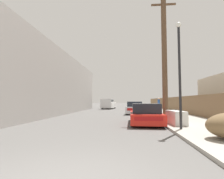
% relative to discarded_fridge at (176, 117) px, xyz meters
% --- Properties ---
extents(sidewalk_curb, '(4.20, 63.00, 0.12)m').
position_rel_discarded_fridge_xyz_m(sidewalk_curb, '(1.41, 16.03, -0.44)').
color(sidewalk_curb, '#9E998E').
rests_on(sidewalk_curb, ground).
extents(discarded_fridge, '(0.80, 1.87, 0.79)m').
position_rel_discarded_fridge_xyz_m(discarded_fridge, '(0.00, 0.00, 0.00)').
color(discarded_fridge, silver).
rests_on(discarded_fridge, sidewalk_curb).
extents(parked_sports_car_red, '(1.95, 4.27, 1.28)m').
position_rel_discarded_fridge_xyz_m(parked_sports_car_red, '(-1.62, 0.85, 0.08)').
color(parked_sports_car_red, red).
rests_on(parked_sports_car_red, ground).
extents(car_parked_mid, '(2.14, 4.59, 1.35)m').
position_rel_discarded_fridge_xyz_m(car_parked_mid, '(-1.91, 9.30, 0.13)').
color(car_parked_mid, silver).
rests_on(car_parked_mid, ground).
extents(pickup_truck, '(2.36, 5.59, 1.78)m').
position_rel_discarded_fridge_xyz_m(pickup_truck, '(-6.16, 20.81, 0.39)').
color(pickup_truck, silver).
rests_on(pickup_truck, ground).
extents(utility_pole, '(1.80, 0.38, 9.48)m').
position_rel_discarded_fridge_xyz_m(utility_pole, '(-0.02, 2.66, 4.43)').
color(utility_pole, brown).
rests_on(utility_pole, sidewalk_curb).
extents(street_lamp, '(0.26, 0.26, 5.18)m').
position_rel_discarded_fridge_xyz_m(street_lamp, '(-0.22, -1.69, 2.59)').
color(street_lamp, '#232326').
rests_on(street_lamp, sidewalk_curb).
extents(wooden_fence, '(0.08, 42.22, 1.81)m').
position_rel_discarded_fridge_xyz_m(wooden_fence, '(3.36, 15.62, 0.53)').
color(wooden_fence, brown).
rests_on(wooden_fence, sidewalk_curb).
extents(building_left_block, '(7.00, 24.34, 6.61)m').
position_rel_discarded_fridge_xyz_m(building_left_block, '(-12.75, 9.39, 2.80)').
color(building_left_block, gray).
rests_on(building_left_block, ground).
extents(pedestrian, '(0.34, 0.34, 1.74)m').
position_rel_discarded_fridge_xyz_m(pedestrian, '(1.47, 13.79, 0.52)').
color(pedestrian, '#282D42').
rests_on(pedestrian, sidewalk_curb).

